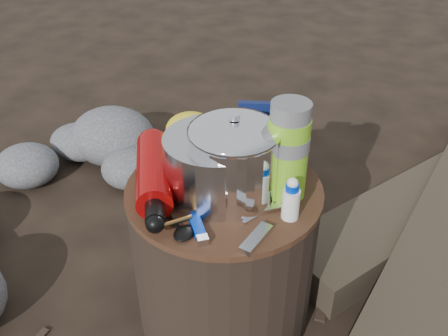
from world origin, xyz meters
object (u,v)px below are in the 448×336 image
(camping_pot, at_px, (234,159))
(thermos, at_px, (288,151))
(fuel_bottle, at_px, (154,173))
(stump, at_px, (224,254))
(travel_mug, at_px, (289,139))

(camping_pot, xyz_separation_m, thermos, (0.11, 0.04, 0.02))
(fuel_bottle, relative_size, thermos, 1.46)
(camping_pot, relative_size, fuel_bottle, 0.59)
(stump, bearing_deg, fuel_bottle, -161.71)
(thermos, bearing_deg, fuel_bottle, -165.07)
(thermos, bearing_deg, travel_mug, 101.29)
(camping_pot, xyz_separation_m, travel_mug, (0.08, 0.18, -0.03))
(travel_mug, bearing_deg, camping_pot, -114.65)
(stump, height_order, travel_mug, travel_mug)
(fuel_bottle, xyz_separation_m, thermos, (0.29, 0.08, 0.07))
(stump, xyz_separation_m, camping_pot, (0.03, -0.02, 0.31))
(stump, distance_m, thermos, 0.36)
(travel_mug, bearing_deg, fuel_bottle, -141.47)
(camping_pot, distance_m, thermos, 0.12)
(thermos, bearing_deg, camping_pot, -157.57)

